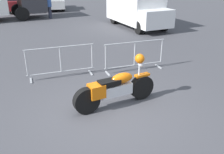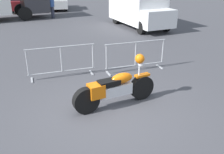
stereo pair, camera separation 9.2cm
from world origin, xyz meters
TOP-DOWN VIEW (x-y plane):
  - ground_plane at (0.00, 0.00)m, footprint 120.00×120.00m
  - motorcycle at (0.25, 0.35)m, footprint 2.31×0.78m
  - crowd_barrier_near at (-1.03, 2.63)m, footprint 2.25×0.65m
  - crowd_barrier_far at (1.54, 2.63)m, footprint 2.25×0.65m
  - delivery_van at (4.05, 9.87)m, footprint 2.89×5.28m
  - parked_car_maroon at (-3.74, 18.82)m, footprint 1.86×4.48m
  - parked_car_white at (-0.74, 18.99)m, footprint 1.80×4.32m
  - pedestrian at (-1.19, 14.22)m, footprint 0.43×0.43m
  - planter_island at (6.20, 16.40)m, footprint 4.27×4.27m

SIDE VIEW (x-z plane):
  - ground_plane at x=0.00m, z-range 0.00..0.00m
  - planter_island at x=6.20m, z-range -0.25..0.97m
  - motorcycle at x=0.25m, z-range -0.16..1.17m
  - crowd_barrier_near at x=-1.03m, z-range 0.02..1.09m
  - crowd_barrier_far at x=1.54m, z-range 0.02..1.09m
  - parked_car_white at x=-0.74m, z-range 0.01..1.47m
  - parked_car_maroon at x=-3.74m, z-range 0.01..1.52m
  - pedestrian at x=-1.19m, z-range 0.07..1.76m
  - delivery_van at x=4.05m, z-range 0.09..2.40m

